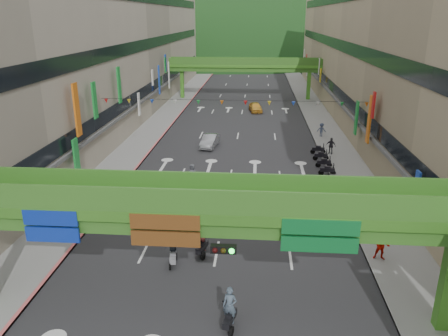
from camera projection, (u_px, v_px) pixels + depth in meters
road_slab at (241, 118)px, 62.57m from camera, size 18.00×140.00×0.02m
sidewalk_left at (165, 116)px, 63.35m from camera, size 4.00×140.00×0.15m
sidewalk_right at (319, 119)px, 61.75m from camera, size 4.00×140.00×0.15m
curb_left at (178, 116)px, 63.21m from camera, size 0.20×140.00×0.18m
curb_right at (305, 118)px, 61.89m from camera, size 0.20×140.00×0.18m
building_row_left at (106, 49)px, 60.83m from camera, size 12.80×95.00×19.00m
building_row_right at (384, 51)px, 58.09m from camera, size 12.80×95.00×19.00m
overpass_near at (223, 227)px, 18.79m from camera, size 28.00×12.27×7.10m
overpass_far at (245, 68)px, 74.92m from camera, size 28.00×2.20×7.10m
hill_left at (213, 54)px, 167.22m from camera, size 168.00×140.00×112.00m
hill_right at (313, 51)px, 183.15m from camera, size 208.00×176.00×128.00m
bunting_string at (234, 103)px, 41.78m from camera, size 26.00×0.36×0.47m
scooter_rider_near at (230, 310)px, 20.07m from camera, size 0.77×1.58×2.18m
scooter_rider_mid at (202, 240)px, 26.31m from camera, size 0.97×1.57×2.06m
scooter_rider_left at (173, 251)px, 25.33m from camera, size 0.93×1.60×1.86m
scooter_rider_far at (192, 175)px, 37.01m from camera, size 0.92×1.58×2.03m
parked_scooter_row at (322, 159)px, 42.94m from camera, size 1.60×7.15×1.08m
car_silver at (210, 141)px, 48.44m from camera, size 1.99×4.34×1.38m
car_yellow at (255, 107)px, 66.27m from camera, size 2.35×4.38×1.41m
pedestrian_red at (382, 248)px, 25.69m from camera, size 0.97×0.81×1.78m
pedestrian_dark at (331, 147)px, 45.64m from camera, size 1.09×0.79×1.71m
pedestrian_blue at (321, 131)px, 52.17m from camera, size 0.83×0.62×1.62m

